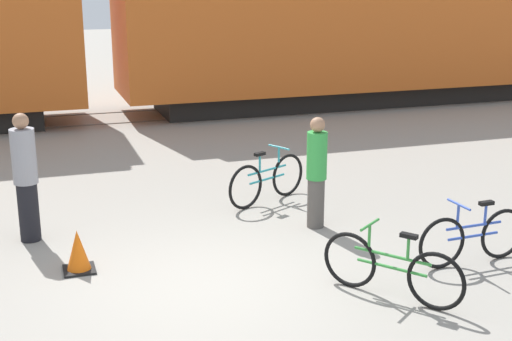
# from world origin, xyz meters

# --- Properties ---
(ground_plane) EXTENTS (80.00, 80.00, 0.00)m
(ground_plane) POSITION_xyz_m (0.00, 0.00, 0.00)
(ground_plane) COLOR gray
(freight_train) EXTENTS (53.88, 2.93, 5.52)m
(freight_train) POSITION_xyz_m (0.00, 10.68, 2.91)
(freight_train) COLOR black
(freight_train) RESTS_ON ground_plane
(rail_near) EXTENTS (65.88, 0.07, 0.01)m
(rail_near) POSITION_xyz_m (0.00, 9.96, 0.01)
(rail_near) COLOR #4C4238
(rail_near) RESTS_ON ground_plane
(rail_far) EXTENTS (65.88, 0.07, 0.01)m
(rail_far) POSITION_xyz_m (0.00, 11.40, 0.01)
(rail_far) COLOR #4C4238
(rail_far) RESTS_ON ground_plane
(bicycle_blue) EXTENTS (1.65, 0.46, 0.86)m
(bicycle_blue) POSITION_xyz_m (3.46, -0.41, 0.37)
(bicycle_blue) COLOR black
(bicycle_blue) RESTS_ON ground_plane
(bicycle_green) EXTENTS (1.11, 1.45, 0.86)m
(bicycle_green) POSITION_xyz_m (1.95, -0.99, 0.37)
(bicycle_green) COLOR black
(bicycle_green) RESTS_ON ground_plane
(bicycle_teal) EXTENTS (1.56, 0.82, 0.91)m
(bicycle_teal) POSITION_xyz_m (1.76, 2.85, 0.38)
(bicycle_teal) COLOR black
(bicycle_teal) RESTS_ON ground_plane
(person_in_grey) EXTENTS (0.34, 0.34, 1.84)m
(person_in_grey) POSITION_xyz_m (-2.01, 2.28, 0.93)
(person_in_grey) COLOR black
(person_in_grey) RESTS_ON ground_plane
(person_in_green) EXTENTS (0.30, 0.30, 1.67)m
(person_in_green) POSITION_xyz_m (2.05, 1.50, 0.85)
(person_in_green) COLOR #514C47
(person_in_green) RESTS_ON ground_plane
(traffic_cone) EXTENTS (0.40, 0.40, 0.55)m
(traffic_cone) POSITION_xyz_m (-1.45, 0.96, 0.25)
(traffic_cone) COLOR black
(traffic_cone) RESTS_ON ground_plane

